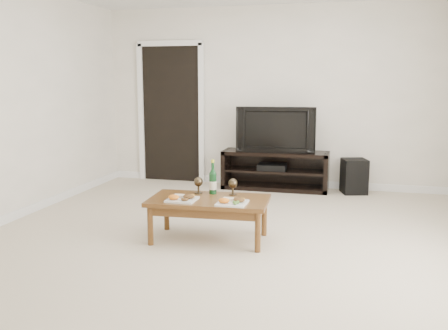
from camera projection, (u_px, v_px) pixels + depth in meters
floor at (225, 243)px, 4.82m from camera, size 5.50×5.50×0.00m
back_wall at (272, 97)px, 7.25m from camera, size 5.00×0.04×2.60m
doorway at (171, 115)px, 7.64m from camera, size 0.90×0.02×2.05m
media_console at (275, 170)px, 7.13m from camera, size 1.50×0.45×0.55m
television at (276, 129)px, 7.03m from camera, size 1.11×0.26×0.64m
av_receiver at (272, 167)px, 7.12m from camera, size 0.41×0.31×0.08m
subwoofer at (354, 176)px, 6.89m from camera, size 0.40×0.40×0.48m
coffee_table at (209, 219)px, 4.88m from camera, size 1.18×0.69×0.42m
plate_left at (182, 197)px, 4.76m from camera, size 0.27×0.27×0.07m
plate_right at (232, 200)px, 4.63m from camera, size 0.27×0.27×0.07m
wine_bottle at (213, 177)px, 5.02m from camera, size 0.07×0.07×0.35m
goblet_left at (198, 185)px, 5.05m from camera, size 0.09×0.09×0.17m
goblet_right at (233, 187)px, 4.97m from camera, size 0.09×0.09×0.17m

